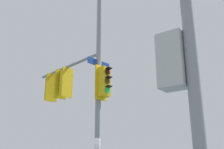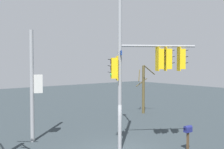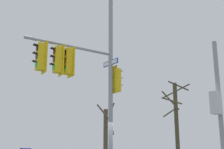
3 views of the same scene
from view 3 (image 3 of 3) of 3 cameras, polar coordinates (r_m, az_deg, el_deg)
name	(u,v)px [view 3 (image 3 of 3)]	position (r m, az deg, el deg)	size (l,w,h in m)	color
main_signal_pole_assembly	(91,61)	(13.10, -4.13, 2.61)	(5.08, 4.10, 9.58)	gray
secondary_pole_assembly	(218,105)	(15.38, 19.81, -5.58)	(0.57, 0.77, 6.72)	gray
bare_tree_across_street	(176,121)	(19.42, 12.28, -8.77)	(2.01, 2.04, 5.60)	#453D27
bare_tree_corner	(106,135)	(22.36, -1.17, -11.59)	(1.21, 1.47, 4.64)	#4E402E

